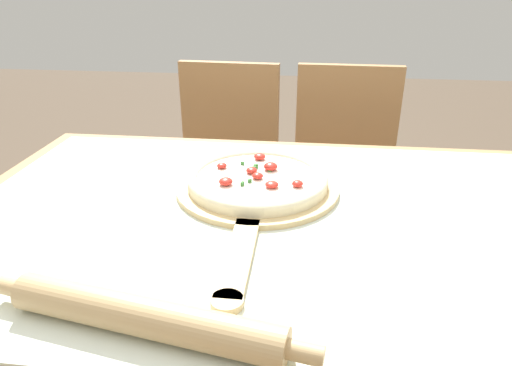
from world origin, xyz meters
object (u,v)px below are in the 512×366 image
at_px(pizza, 258,179).
at_px(chair_left, 226,165).
at_px(pizza_peel, 256,192).
at_px(chair_right, 344,170).
at_px(rolling_pin, 145,317).

distance_m(pizza, chair_left, 0.76).
xyz_separation_m(pizza_peel, chair_right, (0.25, 0.71, -0.24)).
bearing_deg(rolling_pin, pizza_peel, 77.23).
height_order(pizza, chair_right, chair_right).
height_order(chair_left, chair_right, same).
bearing_deg(chair_left, chair_right, 3.46).
bearing_deg(chair_right, chair_left, -178.27).
bearing_deg(rolling_pin, chair_right, 73.17).
xyz_separation_m(chair_left, chair_right, (0.45, 0.00, 0.00)).
xyz_separation_m(pizza, chair_right, (0.25, 0.68, -0.26)).
distance_m(pizza_peel, pizza, 0.03).
relative_size(rolling_pin, chair_left, 0.54).
xyz_separation_m(pizza_peel, chair_left, (-0.20, 0.71, -0.24)).
bearing_deg(rolling_pin, pizza, 77.97).
height_order(pizza_peel, pizza, pizza).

